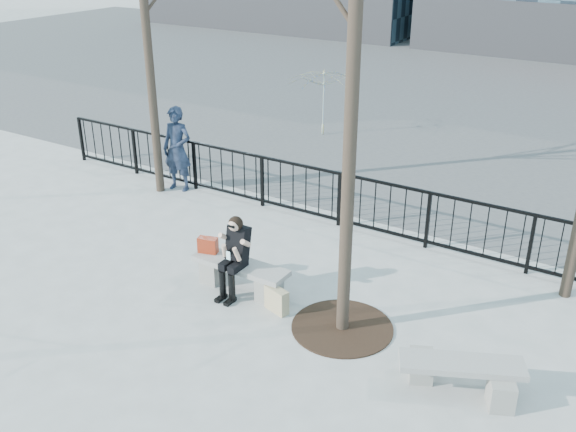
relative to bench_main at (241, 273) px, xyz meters
The scene contains 11 objects.
ground 0.30m from the bench_main, ahead, with size 120.00×120.00×0.00m, color gray.
street_surface 15.00m from the bench_main, 90.00° to the left, with size 60.00×23.00×0.01m, color #474747.
railing 3.01m from the bench_main, 90.00° to the left, with size 14.00×0.06×1.10m.
tree_grate 1.92m from the bench_main, ahead, with size 1.50×1.50×0.02m, color black.
bench_main is the anchor object (origin of this frame).
bench_second 3.84m from the bench_main, ahead, with size 1.55×0.43×0.46m.
seated_woman 0.40m from the bench_main, 90.00° to the right, with size 0.50×0.64×1.34m.
handbag 0.74m from the bench_main, behind, with size 0.32×0.15×0.26m, color #9A2A13.
shopping_bag 0.87m from the bench_main, 14.92° to the right, with size 0.41×0.15×0.39m, color beige.
standing_man 4.67m from the bench_main, 142.80° to the left, with size 0.68×0.45×1.87m, color black.
vendor_umbrella 8.52m from the bench_main, 110.28° to the left, with size 2.00×2.04×1.83m, color yellow.
Camera 1 is at (5.39, -7.21, 5.43)m, focal length 40.00 mm.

